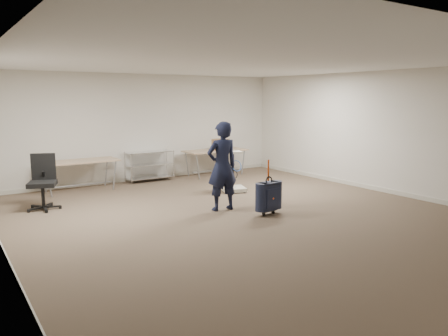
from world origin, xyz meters
TOP-DOWN VIEW (x-y plane):
  - ground at (0.00, 0.00)m, footprint 9.00×9.00m
  - room_shell at (0.00, 1.38)m, footprint 8.00×9.00m
  - folding_table_left at (-1.90, 3.95)m, footprint 1.80×0.75m
  - folding_table_right at (1.90, 3.95)m, footprint 1.80×0.75m
  - wire_shelf at (0.00, 4.20)m, footprint 1.22×0.47m
  - person at (-0.05, 0.64)m, footprint 0.67×0.47m
  - suitcase at (0.48, -0.15)m, footprint 0.40×0.25m
  - office_chair at (-2.96, 2.65)m, footprint 0.66×0.67m
  - equipment_cart at (1.11, 1.91)m, footprint 0.66×0.66m
  - cardboard_box at (2.03, 3.89)m, footprint 0.46×0.38m

SIDE VIEW (x-z plane):
  - ground at x=0.00m, z-range 0.00..0.00m
  - room_shell at x=0.00m, z-range -4.45..4.55m
  - equipment_cart at x=1.11m, z-range -0.23..0.73m
  - office_chair at x=-2.96m, z-range -0.22..0.88m
  - suitcase at x=0.48m, z-range -0.17..0.88m
  - wire_shelf at x=0.00m, z-range 0.04..0.84m
  - folding_table_left at x=-1.90m, z-range 0.31..1.04m
  - folding_table_right at x=1.90m, z-range 0.31..1.04m
  - person at x=-0.05m, z-range 0.00..1.74m
  - cardboard_box at x=2.03m, z-range 0.73..1.04m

